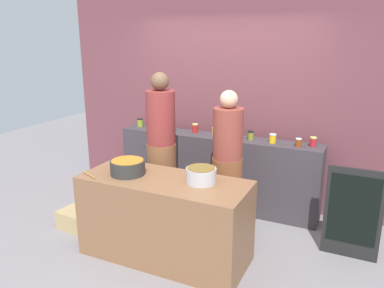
{
  "coord_description": "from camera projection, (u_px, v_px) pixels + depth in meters",
  "views": [
    {
      "loc": [
        1.77,
        -3.39,
        2.23
      ],
      "look_at": [
        0.0,
        0.35,
        1.05
      ],
      "focal_mm": 35.96,
      "sensor_mm": 36.0,
      "label": 1
    }
  ],
  "objects": [
    {
      "name": "preserve_jar_8",
      "position": [
        239.0,
        134.0,
        4.83
      ],
      "size": [
        0.07,
        0.07,
        0.12
      ],
      "color": "#325527",
      "rests_on": "display_shelf"
    },
    {
      "name": "cook_with_tongs",
      "position": [
        162.0,
        157.0,
        4.52
      ],
      "size": [
        0.35,
        0.35,
        1.83
      ],
      "color": "brown",
      "rests_on": "ground"
    },
    {
      "name": "chalkboard_sign",
      "position": [
        353.0,
        213.0,
        3.89
      ],
      "size": [
        0.56,
        0.05,
        0.97
      ],
      "color": "black",
      "rests_on": "ground"
    },
    {
      "name": "cooking_pot_left",
      "position": [
        128.0,
        167.0,
        3.91
      ],
      "size": [
        0.35,
        0.35,
        0.15
      ],
      "color": "#2D2D2D",
      "rests_on": "prep_table"
    },
    {
      "name": "cook_in_cap",
      "position": [
        227.0,
        171.0,
        4.3
      ],
      "size": [
        0.34,
        0.34,
        1.67
      ],
      "color": "brown",
      "rests_on": "ground"
    },
    {
      "name": "bread_crate",
      "position": [
        78.0,
        220.0,
        4.57
      ],
      "size": [
        0.49,
        0.33,
        0.22
      ],
      "primitive_type": "cube",
      "rotation": [
        0.0,
        0.0,
        -0.1
      ],
      "color": "tan",
      "rests_on": "ground"
    },
    {
      "name": "preserve_jar_11",
      "position": [
        298.0,
        142.0,
        4.49
      ],
      "size": [
        0.07,
        0.07,
        0.1
      ],
      "color": "brown",
      "rests_on": "display_shelf"
    },
    {
      "name": "preserve_jar_7",
      "position": [
        232.0,
        133.0,
        4.93
      ],
      "size": [
        0.07,
        0.07,
        0.1
      ],
      "color": "#97411B",
      "rests_on": "display_shelf"
    },
    {
      "name": "preserve_jar_9",
      "position": [
        251.0,
        135.0,
        4.79
      ],
      "size": [
        0.08,
        0.08,
        0.11
      ],
      "color": "olive",
      "rests_on": "display_shelf"
    },
    {
      "name": "preserve_jar_2",
      "position": [
        160.0,
        127.0,
        5.24
      ],
      "size": [
        0.08,
        0.08,
        0.11
      ],
      "color": "#4A2748",
      "rests_on": "display_shelf"
    },
    {
      "name": "preserve_jar_0",
      "position": [
        140.0,
        123.0,
        5.49
      ],
      "size": [
        0.09,
        0.09,
        0.11
      ],
      "color": "olive",
      "rests_on": "display_shelf"
    },
    {
      "name": "preserve_jar_4",
      "position": [
        195.0,
        128.0,
        5.15
      ],
      "size": [
        0.08,
        0.08,
        0.12
      ],
      "color": "#AF201E",
      "rests_on": "display_shelf"
    },
    {
      "name": "display_shelf",
      "position": [
        216.0,
        171.0,
        5.11
      ],
      "size": [
        2.7,
        0.36,
        0.96
      ],
      "primitive_type": "cube",
      "color": "#3B353B",
      "rests_on": "ground"
    },
    {
      "name": "preserve_jar_1",
      "position": [
        155.0,
        125.0,
        5.33
      ],
      "size": [
        0.08,
        0.08,
        0.12
      ],
      "color": "red",
      "rests_on": "display_shelf"
    },
    {
      "name": "storefront_wall",
      "position": [
        227.0,
        91.0,
        5.14
      ],
      "size": [
        4.8,
        0.12,
        3.0
      ],
      "primitive_type": "cube",
      "color": "brown",
      "rests_on": "ground"
    },
    {
      "name": "cooking_pot_center",
      "position": [
        201.0,
        175.0,
        3.69
      ],
      "size": [
        0.29,
        0.29,
        0.15
      ],
      "color": "#B7B7BC",
      "rests_on": "prep_table"
    },
    {
      "name": "ground",
      "position": [
        179.0,
        242.0,
        4.29
      ],
      "size": [
        12.0,
        12.0,
        0.0
      ],
      "primitive_type": "plane",
      "color": "gray"
    },
    {
      "name": "preserve_jar_6",
      "position": [
        220.0,
        131.0,
        4.94
      ],
      "size": [
        0.08,
        0.08,
        0.14
      ],
      "color": "#245633",
      "rests_on": "display_shelf"
    },
    {
      "name": "preserve_jar_3",
      "position": [
        173.0,
        126.0,
        5.21
      ],
      "size": [
        0.08,
        0.08,
        0.14
      ],
      "color": "yellow",
      "rests_on": "display_shelf"
    },
    {
      "name": "preserve_jar_12",
      "position": [
        313.0,
        142.0,
        4.5
      ],
      "size": [
        0.08,
        0.08,
        0.11
      ],
      "color": "red",
      "rests_on": "display_shelf"
    },
    {
      "name": "wooden_spoon",
      "position": [
        89.0,
        175.0,
        3.89
      ],
      "size": [
        0.27,
        0.13,
        0.02
      ],
      "primitive_type": "cylinder",
      "rotation": [
        1.57,
        0.0,
        4.29
      ],
      "color": "#9E703D",
      "rests_on": "prep_table"
    },
    {
      "name": "preserve_jar_5",
      "position": [
        215.0,
        131.0,
        5.05
      ],
      "size": [
        0.08,
        0.08,
        0.1
      ],
      "color": "gold",
      "rests_on": "display_shelf"
    },
    {
      "name": "preserve_jar_10",
      "position": [
        273.0,
        138.0,
        4.66
      ],
      "size": [
        0.09,
        0.09,
        0.11
      ],
      "color": "gold",
      "rests_on": "display_shelf"
    },
    {
      "name": "prep_table",
      "position": [
        165.0,
        218.0,
        3.91
      ],
      "size": [
        1.7,
        0.7,
        0.86
      ],
      "primitive_type": "cube",
      "color": "brown",
      "rests_on": "ground"
    }
  ]
}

